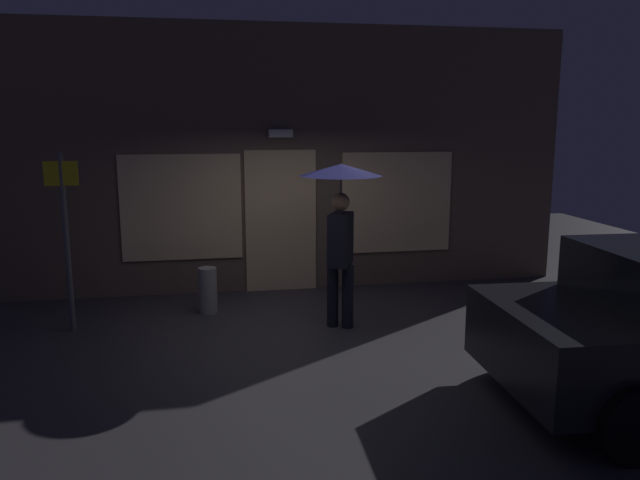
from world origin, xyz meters
The scene contains 5 objects.
ground_plane centered at (0.00, 0.00, 0.00)m, with size 18.00×18.00×0.00m, color #38353A.
building_facade centered at (0.00, 2.35, 2.02)m, with size 9.17×0.48×4.08m.
person_with_umbrella centered at (0.53, 0.23, 1.57)m, with size 1.03×1.03×2.11m.
street_sign_post centered at (-2.86, 0.70, 1.28)m, with size 0.40×0.07×2.25m.
sidewalk_bollard centered at (-1.15, 1.16, 0.32)m, with size 0.25×0.25×0.64m, color #9E998E.
Camera 1 is at (-1.11, -7.33, 2.63)m, focal length 34.91 mm.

